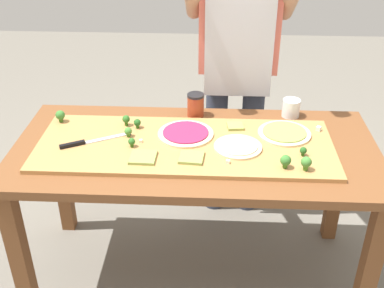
# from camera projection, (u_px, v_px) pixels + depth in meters

# --- Properties ---
(ground_plane) EXTENTS (8.00, 8.00, 0.00)m
(ground_plane) POSITION_uv_depth(u_px,v_px,m) (195.00, 271.00, 2.49)
(ground_plane) COLOR #6B665B
(prep_table) EXTENTS (1.61, 0.76, 0.76)m
(prep_table) POSITION_uv_depth(u_px,v_px,m) (195.00, 166.00, 2.16)
(prep_table) COLOR brown
(prep_table) RESTS_ON ground
(cutting_board) EXTENTS (1.29, 0.49, 0.02)m
(cutting_board) POSITION_uv_depth(u_px,v_px,m) (185.00, 145.00, 2.10)
(cutting_board) COLOR #B27F47
(cutting_board) RESTS_ON prep_table
(chefs_knife) EXTENTS (0.29, 0.17, 0.02)m
(chefs_knife) POSITION_uv_depth(u_px,v_px,m) (86.00, 142.00, 2.09)
(chefs_knife) COLOR #B7BABF
(chefs_knife) RESTS_ON cutting_board
(pizza_whole_cheese_artichoke) EXTENTS (0.21, 0.21, 0.02)m
(pizza_whole_cheese_artichoke) POSITION_uv_depth(u_px,v_px,m) (238.00, 146.00, 2.06)
(pizza_whole_cheese_artichoke) COLOR beige
(pizza_whole_cheese_artichoke) RESTS_ON cutting_board
(pizza_whole_beet_magenta) EXTENTS (0.25, 0.25, 0.02)m
(pizza_whole_beet_magenta) POSITION_uv_depth(u_px,v_px,m) (186.00, 133.00, 2.15)
(pizza_whole_beet_magenta) COLOR beige
(pizza_whole_beet_magenta) RESTS_ON cutting_board
(pizza_whole_pesto_green) EXTENTS (0.24, 0.24, 0.02)m
(pizza_whole_pesto_green) POSITION_uv_depth(u_px,v_px,m) (284.00, 133.00, 2.16)
(pizza_whole_pesto_green) COLOR beige
(pizza_whole_pesto_green) RESTS_ON cutting_board
(pizza_slice_near_right) EXTENTS (0.11, 0.11, 0.01)m
(pizza_slice_near_right) POSITION_uv_depth(u_px,v_px,m) (143.00, 157.00, 1.98)
(pizza_slice_near_right) COLOR #899E4C
(pizza_slice_near_right) RESTS_ON cutting_board
(pizza_slice_far_left) EXTENTS (0.11, 0.11, 0.01)m
(pizza_slice_far_left) POSITION_uv_depth(u_px,v_px,m) (191.00, 157.00, 1.98)
(pizza_slice_far_left) COLOR #899E4C
(pizza_slice_far_left) RESTS_ON cutting_board
(pizza_slice_near_left) EXTENTS (0.08, 0.08, 0.01)m
(pizza_slice_near_left) POSITION_uv_depth(u_px,v_px,m) (235.00, 126.00, 2.22)
(pizza_slice_near_left) COLOR #899E4C
(pizza_slice_near_left) RESTS_ON cutting_board
(broccoli_floret_front_left) EXTENTS (0.03, 0.03, 0.04)m
(broccoli_floret_front_left) POSITION_uv_depth(u_px,v_px,m) (128.00, 131.00, 2.13)
(broccoli_floret_front_left) COLOR #487A23
(broccoli_floret_front_left) RESTS_ON cutting_board
(broccoli_floret_back_right) EXTENTS (0.04, 0.04, 0.06)m
(broccoli_floret_back_right) POSITION_uv_depth(u_px,v_px,m) (306.00, 162.00, 1.89)
(broccoli_floret_back_right) COLOR #487A23
(broccoli_floret_back_right) RESTS_ON cutting_board
(broccoli_floret_back_left) EXTENTS (0.04, 0.04, 0.06)m
(broccoli_floret_back_left) POSITION_uv_depth(u_px,v_px,m) (286.00, 161.00, 1.91)
(broccoli_floret_back_left) COLOR #3F7220
(broccoli_floret_back_left) RESTS_ON cutting_board
(broccoli_floret_center_right) EXTENTS (0.03, 0.03, 0.04)m
(broccoli_floret_center_right) POSITION_uv_depth(u_px,v_px,m) (303.00, 151.00, 1.99)
(broccoli_floret_center_right) COLOR #2C5915
(broccoli_floret_center_right) RESTS_ON cutting_board
(broccoli_floret_front_mid) EXTENTS (0.04, 0.04, 0.06)m
(broccoli_floret_front_mid) POSITION_uv_depth(u_px,v_px,m) (60.00, 115.00, 2.25)
(broccoli_floret_front_mid) COLOR #3F7220
(broccoli_floret_front_mid) RESTS_ON cutting_board
(broccoli_floret_front_right) EXTENTS (0.03, 0.03, 0.04)m
(broccoli_floret_front_right) POSITION_uv_depth(u_px,v_px,m) (137.00, 123.00, 2.20)
(broccoli_floret_front_right) COLOR #2C5915
(broccoli_floret_front_right) RESTS_ON cutting_board
(broccoli_floret_back_mid) EXTENTS (0.04, 0.04, 0.05)m
(broccoli_floret_back_mid) POSITION_uv_depth(u_px,v_px,m) (126.00, 119.00, 2.22)
(broccoli_floret_back_mid) COLOR #366618
(broccoli_floret_back_mid) RESTS_ON cutting_board
(broccoli_floret_center_left) EXTENTS (0.03, 0.03, 0.04)m
(broccoli_floret_center_left) POSITION_uv_depth(u_px,v_px,m) (132.00, 142.00, 2.06)
(broccoli_floret_center_left) COLOR #366618
(broccoli_floret_center_left) RESTS_ON cutting_board
(cheese_crumble_a) EXTENTS (0.02, 0.02, 0.01)m
(cheese_crumble_a) POSITION_uv_depth(u_px,v_px,m) (228.00, 162.00, 1.95)
(cheese_crumble_a) COLOR white
(cheese_crumble_a) RESTS_ON cutting_board
(cheese_crumble_b) EXTENTS (0.01, 0.01, 0.01)m
(cheese_crumble_b) POSITION_uv_depth(u_px,v_px,m) (141.00, 141.00, 2.10)
(cheese_crumble_b) COLOR white
(cheese_crumble_b) RESTS_ON cutting_board
(cheese_crumble_c) EXTENTS (0.03, 0.03, 0.02)m
(cheese_crumble_c) POSITION_uv_depth(u_px,v_px,m) (319.00, 129.00, 2.19)
(cheese_crumble_c) COLOR white
(cheese_crumble_c) RESTS_ON cutting_board
(flour_cup) EXTENTS (0.09, 0.09, 0.09)m
(flour_cup) POSITION_uv_depth(u_px,v_px,m) (291.00, 109.00, 2.34)
(flour_cup) COLOR white
(flour_cup) RESTS_ON prep_table
(sauce_jar) EXTENTS (0.08, 0.08, 0.12)m
(sauce_jar) POSITION_uv_depth(u_px,v_px,m) (196.00, 105.00, 2.33)
(sauce_jar) COLOR #99381E
(sauce_jar) RESTS_ON prep_table
(cook_center) EXTENTS (0.54, 0.39, 1.67)m
(cook_center) POSITION_uv_depth(u_px,v_px,m) (238.00, 51.00, 2.47)
(cook_center) COLOR #333847
(cook_center) RESTS_ON ground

